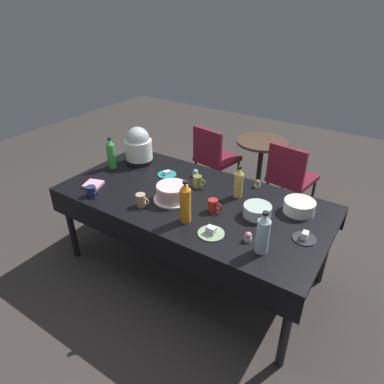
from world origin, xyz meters
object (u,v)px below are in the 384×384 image
coffee_mug_navy (92,191)px  cupcake_cocoa (248,237)px  frosted_layer_cake (172,193)px  coffee_mug_red (213,205)px  round_cafe_table (261,158)px  ceramic_snack_bowl (299,206)px  maroon_chair_left (214,155)px  coffee_mug_tan (141,200)px  soda_bottle_ginger_ale (239,183)px  cupcake_lemon (258,183)px  coffee_mug_olive (198,181)px  dessert_plate_teal (167,174)px  glass_salad_bowl (257,211)px  soda_bottle_water (263,233)px  soda_bottle_lime_soda (111,154)px  dessert_plate_sage (211,232)px  maroon_chair_right (290,175)px  cupcake_mint (195,173)px  soda_bottle_orange_juice (185,203)px  potluck_table (192,204)px  dessert_plate_charcoal (305,237)px  slow_cooker (138,146)px

coffee_mug_navy → cupcake_cocoa: bearing=7.0°
frosted_layer_cake → coffee_mug_red: 0.36m
round_cafe_table → ceramic_snack_bowl: bearing=-56.9°
maroon_chair_left → round_cafe_table: bearing=23.5°
coffee_mug_red → coffee_mug_tan: (-0.51, -0.24, 0.00)m
soda_bottle_ginger_ale → coffee_mug_tan: bearing=-136.1°
cupcake_lemon → coffee_mug_olive: 0.51m
soda_bottle_ginger_ale → coffee_mug_red: soda_bottle_ginger_ale is taller
dessert_plate_teal → round_cafe_table: 1.42m
glass_salad_bowl → frosted_layer_cake: bearing=-166.4°
soda_bottle_water → soda_bottle_ginger_ale: (-0.44, 0.54, -0.01)m
soda_bottle_lime_soda → soda_bottle_ginger_ale: soda_bottle_lime_soda is taller
soda_bottle_ginger_ale → dessert_plate_teal: bearing=-179.0°
dessert_plate_sage → maroon_chair_right: maroon_chair_right is taller
cupcake_mint → soda_bottle_orange_juice: size_ratio=0.21×
coffee_mug_tan → maroon_chair_left: size_ratio=0.14×
soda_bottle_lime_soda → round_cafe_table: soda_bottle_lime_soda is taller
potluck_table → dessert_plate_charcoal: bearing=-2.5°
dessert_plate_teal → soda_bottle_water: bearing=-24.5°
round_cafe_table → coffee_mug_tan: bearing=-96.4°
cupcake_lemon → coffee_mug_red: (-0.13, -0.54, 0.02)m
dessert_plate_sage → soda_bottle_orange_juice: size_ratio=0.57×
soda_bottle_orange_juice → coffee_mug_red: 0.27m
coffee_mug_navy → soda_bottle_orange_juice: bearing=8.4°
soda_bottle_water → coffee_mug_navy: size_ratio=2.56×
dessert_plate_charcoal → maroon_chair_right: (-0.55, 1.38, -0.27)m
slow_cooker → dessert_plate_sage: bearing=-27.6°
glass_salad_bowl → maroon_chair_right: maroon_chair_right is taller
coffee_mug_olive → maroon_chair_right: (0.45, 1.16, -0.31)m
dessert_plate_sage → round_cafe_table: 1.96m
soda_bottle_orange_juice → coffee_mug_red: (0.10, 0.22, -0.10)m
maroon_chair_left → maroon_chair_right: bearing=-0.0°
coffee_mug_olive → potluck_table: bearing=-71.9°
dessert_plate_sage → cupcake_lemon: bearing=90.6°
slow_cooker → dessert_plate_teal: bearing=-10.7°
soda_bottle_water → maroon_chair_left: soda_bottle_water is taller
dessert_plate_teal → coffee_mug_olive: (0.35, -0.03, 0.04)m
frosted_layer_cake → glass_salad_bowl: size_ratio=1.45×
frosted_layer_cake → soda_bottle_ginger_ale: soda_bottle_ginger_ale is taller
coffee_mug_navy → coffee_mug_red: coffee_mug_red is taller
potluck_table → dessert_plate_sage: size_ratio=11.80×
cupcake_lemon → maroon_chair_left: bearing=136.7°
glass_salad_bowl → soda_bottle_ginger_ale: bearing=144.6°
soda_bottle_water → soda_bottle_ginger_ale: 0.69m
soda_bottle_water → soda_bottle_orange_juice: 0.60m
maroon_chair_right → cupcake_cocoa: bearing=-81.7°
slow_cooker → glass_salad_bowl: size_ratio=1.71×
cupcake_lemon → coffee_mug_red: size_ratio=0.58×
dessert_plate_charcoal → maroon_chair_left: bearing=137.4°
cupcake_cocoa → dessert_plate_sage: bearing=-163.7°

